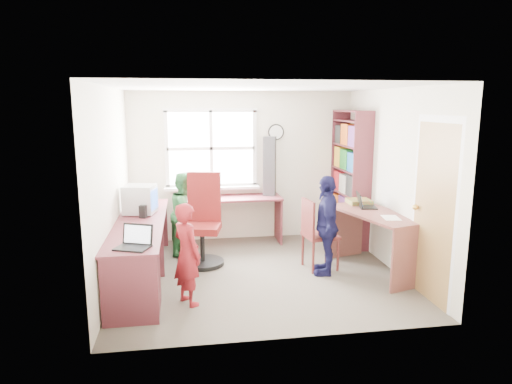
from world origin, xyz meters
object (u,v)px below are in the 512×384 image
Objects in this scene: right_desk at (376,229)px; wooden_chair at (316,231)px; crt_monitor at (140,199)px; laptop_left at (135,242)px; person_red at (187,254)px; person_navy at (326,225)px; bookshelf at (350,181)px; swivel_chair at (203,225)px; potted_plant at (199,188)px; person_green at (186,213)px; laptop_right at (364,204)px; l_desk at (155,252)px; cd_tower at (270,166)px.

wooden_chair is (-0.75, 0.22, -0.06)m from right_desk.
crt_monitor is 1.49m from laptop_left.
laptop_left is at bearing 81.00° from person_red.
person_navy is at bearing -1.81° from crt_monitor.
swivel_chair is (-2.35, -0.63, -0.46)m from bookshelf.
potted_plant is (-0.03, 0.87, 0.36)m from swivel_chair.
person_green is at bearing 139.55° from right_desk.
person_green is at bearing -31.47° from person_red.
bookshelf is at bearing -84.54° from person_red.
right_desk is 2.72m from person_green.
laptop_right is at bearing 82.35° from right_desk.
potted_plant is at bearing 71.75° from laptop_right.
right_desk is 1.38m from bookshelf.
right_desk is 4.39× the size of laptop_right.
bookshelf is 2.19× the size of wooden_chair.
l_desk is 1.40× the size of bookshelf.
right_desk is 1.58× the size of wooden_chair.
l_desk is 0.62m from person_red.
person_navy is (-0.66, 0.03, 0.07)m from right_desk.
cd_tower is at bearing 97.08° from wooden_chair.
laptop_left is (-2.99, -0.85, 0.22)m from right_desk.
wooden_chair is 2.34× the size of laptop_left.
person_green reaches higher than l_desk.
crt_monitor is at bearing -164.42° from swivel_chair.
potted_plant is 0.24× the size of person_navy.
person_navy reaches higher than laptop_right.
person_red is (-0.20, -2.18, -0.33)m from potted_plant.
potted_plant reaches higher than wooden_chair.
person_navy is (1.59, -1.52, -0.25)m from potted_plant.
bookshelf is 5.13× the size of laptop_left.
swivel_chair is at bearing 154.55° from wooden_chair.
person_green is at bearing 73.80° from l_desk.
bookshelf is (0.12, 1.32, 0.42)m from right_desk.
cd_tower is at bearing 50.87° from laptop_right.
potted_plant is (0.58, 1.71, 0.45)m from l_desk.
crt_monitor is at bearing -167.86° from bookshelf.
cd_tower is 0.77× the size of person_green.
wooden_chair is at bearing -101.25° from person_green.
l_desk is 0.79m from laptop_left.
person_navy is (2.32, 0.88, -0.15)m from laptop_left.
person_navy reaches higher than wooden_chair.
laptop_right reaches higher than right_desk.
right_desk is 2.54m from person_red.
crt_monitor is at bearing 161.94° from wooden_chair.
l_desk is 6.44× the size of crt_monitor.
person_red reaches higher than l_desk.
person_red is (-2.42, -0.95, -0.28)m from laptop_right.
laptop_right is at bearing 0.17° from wooden_chair.
wooden_chair is 2.05m from potted_plant.
wooden_chair is 3.12× the size of potted_plant.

